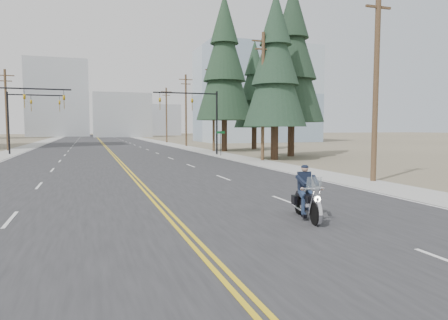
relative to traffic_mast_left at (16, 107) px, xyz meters
name	(u,v)px	position (x,y,z in m)	size (l,w,h in m)	color
ground_plane	(190,239)	(8.98, -32.00, -4.94)	(400.00, 400.00, 0.00)	#776D56
road	(102,143)	(8.98, 38.00, -4.93)	(20.00, 200.00, 0.01)	#303033
sidewalk_left	(37,144)	(-2.52, 38.00, -4.93)	(3.00, 200.00, 0.01)	#A5A5A0
sidewalk_right	(162,143)	(20.48, 38.00, -4.93)	(3.00, 200.00, 0.01)	#A5A5A0
traffic_mast_left	(16,107)	(0.00, 0.00, 0.00)	(7.10, 0.26, 7.00)	black
traffic_mast_right	(199,110)	(17.95, 0.00, 0.00)	(7.10, 0.26, 7.00)	black
traffic_mast_far	(24,111)	(-0.33, 8.00, -0.06)	(6.10, 0.26, 7.00)	black
street_sign	(221,139)	(19.78, -2.00, -3.13)	(0.90, 0.06, 2.62)	black
utility_pole_a	(376,78)	(21.48, -24.00, 0.79)	(2.20, 0.30, 11.00)	brown
utility_pole_b	(263,94)	(21.48, -9.00, 1.05)	(2.20, 0.30, 11.50)	brown
utility_pole_c	(214,106)	(21.48, 6.00, 0.79)	(2.20, 0.30, 11.00)	brown
utility_pole_d	(186,109)	(21.48, 21.00, 1.05)	(2.20, 0.30, 11.50)	brown
utility_pole_e	(166,114)	(21.48, 38.00, 0.79)	(2.20, 0.30, 11.00)	brown
utility_pole_left	(6,108)	(-3.52, 16.00, 0.54)	(2.20, 0.30, 10.50)	brown
glass_building	(256,95)	(40.98, 38.00, 5.06)	(24.00, 16.00, 20.00)	#9EB5CC
haze_bldg_b	(122,115)	(16.98, 93.00, 2.06)	(18.00, 14.00, 14.00)	#ADB2B7
haze_bldg_c	(229,109)	(48.98, 78.00, 4.06)	(16.00, 12.00, 18.00)	#B7BCC6
haze_bldg_d	(58,99)	(-3.02, 108.00, 8.06)	(20.00, 15.00, 26.00)	#ADB2B7
haze_bldg_e	(160,120)	(33.98, 118.00, 1.06)	(14.00, 14.00, 12.00)	#B7BCC6
motorcyclist	(307,193)	(13.13, -31.03, -4.05)	(0.97, 2.27, 1.77)	black
conifer_near	(275,63)	(22.91, -8.52, 3.97)	(5.86, 5.86, 15.51)	#382619
conifer_mid	(292,57)	(26.63, -4.83, 5.34)	(6.71, 6.71, 17.91)	#382619
conifer_tall	(224,61)	(22.87, 5.89, 6.44)	(7.13, 7.13, 19.81)	#382619
conifer_far	(254,87)	(28.46, 9.33, 3.70)	(5.62, 5.62, 15.06)	#382619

